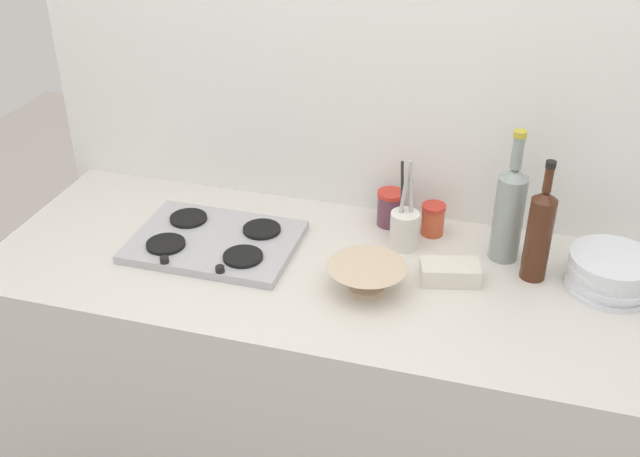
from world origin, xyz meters
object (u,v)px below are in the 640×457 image
(wine_bottle_leftmost, at_px, (539,233))
(condiment_jar_rear, at_px, (390,208))
(stovetop_hob, at_px, (215,241))
(mixing_bowl, at_px, (367,277))
(condiment_jar_front, at_px, (433,219))
(wine_bottle_mid_left, at_px, (509,211))
(utensil_crock, at_px, (405,227))
(plate_stack, at_px, (611,272))
(butter_dish, at_px, (450,272))

(wine_bottle_leftmost, bearing_deg, condiment_jar_rear, 158.41)
(stovetop_hob, relative_size, mixing_bowl, 2.22)
(wine_bottle_leftmost, relative_size, condiment_jar_front, 3.60)
(wine_bottle_mid_left, relative_size, condiment_jar_front, 4.01)
(wine_bottle_leftmost, bearing_deg, utensil_crock, 171.51)
(plate_stack, xyz_separation_m, wine_bottle_leftmost, (-0.19, 0.00, 0.08))
(wine_bottle_mid_left, bearing_deg, butter_dish, -128.96)
(plate_stack, distance_m, condiment_jar_rear, 0.62)
(utensil_crock, relative_size, condiment_jar_front, 2.75)
(plate_stack, height_order, mixing_bowl, plate_stack)
(mixing_bowl, bearing_deg, condiment_jar_rear, 91.72)
(stovetop_hob, height_order, wine_bottle_mid_left, wine_bottle_mid_left)
(wine_bottle_mid_left, bearing_deg, mixing_bowl, -141.87)
(butter_dish, distance_m, condiment_jar_front, 0.24)
(stovetop_hob, bearing_deg, butter_dish, 0.97)
(condiment_jar_rear, bearing_deg, utensil_crock, -60.62)
(stovetop_hob, bearing_deg, mixing_bowl, -11.04)
(stovetop_hob, height_order, utensil_crock, utensil_crock)
(wine_bottle_mid_left, bearing_deg, condiment_jar_rear, 165.12)
(utensil_crock, bearing_deg, stovetop_hob, -164.39)
(plate_stack, bearing_deg, wine_bottle_leftmost, 179.74)
(butter_dish, xyz_separation_m, condiment_jar_front, (-0.08, 0.22, 0.02))
(wine_bottle_mid_left, height_order, condiment_jar_front, wine_bottle_mid_left)
(mixing_bowl, xyz_separation_m, condiment_jar_front, (0.12, 0.32, 0.01))
(plate_stack, distance_m, wine_bottle_leftmost, 0.21)
(butter_dish, relative_size, condiment_jar_rear, 1.43)
(condiment_jar_rear, bearing_deg, butter_dish, -49.23)
(mixing_bowl, bearing_deg, wine_bottle_mid_left, 38.13)
(plate_stack, relative_size, condiment_jar_front, 2.40)
(wine_bottle_mid_left, relative_size, utensil_crock, 1.46)
(condiment_jar_front, bearing_deg, stovetop_hob, -157.79)
(wine_bottle_leftmost, xyz_separation_m, mixing_bowl, (-0.40, -0.18, -0.09))
(mixing_bowl, xyz_separation_m, butter_dish, (0.20, 0.10, -0.01))
(mixing_bowl, height_order, butter_dish, mixing_bowl)
(wine_bottle_leftmost, relative_size, utensil_crock, 1.31)
(utensil_crock, height_order, condiment_jar_rear, utensil_crock)
(wine_bottle_leftmost, height_order, condiment_jar_rear, wine_bottle_leftmost)
(mixing_bowl, distance_m, condiment_jar_rear, 0.34)
(plate_stack, relative_size, utensil_crock, 0.87)
(condiment_jar_rear, bearing_deg, wine_bottle_mid_left, -14.88)
(wine_bottle_mid_left, height_order, utensil_crock, wine_bottle_mid_left)
(wine_bottle_leftmost, height_order, butter_dish, wine_bottle_leftmost)
(stovetop_hob, relative_size, butter_dish, 2.97)
(wine_bottle_leftmost, bearing_deg, wine_bottle_mid_left, 137.21)
(plate_stack, xyz_separation_m, condiment_jar_rear, (-0.60, 0.16, 0.00))
(wine_bottle_leftmost, xyz_separation_m, condiment_jar_front, (-0.29, 0.14, -0.09))
(butter_dish, bearing_deg, wine_bottle_mid_left, 51.04)
(utensil_crock, bearing_deg, wine_bottle_mid_left, 4.88)
(wine_bottle_leftmost, relative_size, condiment_jar_rear, 3.16)
(plate_stack, bearing_deg, wine_bottle_mid_left, 164.21)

